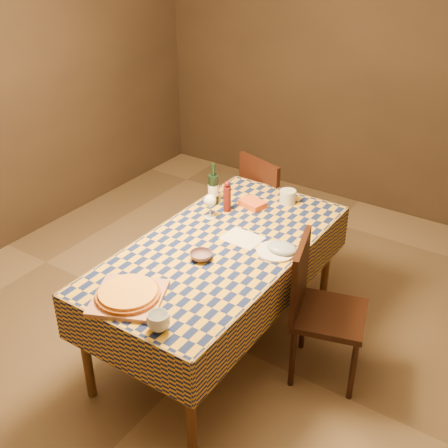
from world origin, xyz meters
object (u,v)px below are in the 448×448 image
object	(u,v)px
chair_right	(317,303)
cutting_board	(129,298)
dining_table	(220,256)
white_plate	(276,251)
wine_bottle	(213,189)
chair_far	(269,203)
pizza	(128,293)
bowl	(201,256)

from	to	relation	value
chair_right	cutting_board	bearing A→B (deg)	-131.31
dining_table	white_plate	world-z (taller)	white_plate
wine_bottle	white_plate	bearing A→B (deg)	-25.26
dining_table	wine_bottle	bearing A→B (deg)	128.30
dining_table	wine_bottle	world-z (taller)	wine_bottle
wine_bottle	chair_far	distance (m)	0.74
chair_far	chair_right	bearing A→B (deg)	-47.47
dining_table	wine_bottle	size ratio (longest dim) A/B	6.07
pizza	bowl	world-z (taller)	pizza
white_plate	chair_right	xyz separation A→B (m)	(0.30, -0.01, -0.25)
chair_far	chair_right	distance (m)	1.31
dining_table	pizza	distance (m)	0.73
pizza	wine_bottle	bearing A→B (deg)	102.20
cutting_board	pizza	distance (m)	0.03
white_plate	chair_right	distance (m)	0.40
pizza	chair_far	size ratio (longest dim) A/B	0.40
pizza	wine_bottle	size ratio (longest dim) A/B	1.22
chair_far	wine_bottle	bearing A→B (deg)	-98.37
bowl	cutting_board	bearing A→B (deg)	-99.83
white_plate	chair_far	xyz separation A→B (m)	(-0.59, 0.96, -0.25)
dining_table	cutting_board	bearing A→B (deg)	-97.92
cutting_board	wine_bottle	world-z (taller)	wine_bottle
pizza	white_plate	bearing A→B (deg)	63.10
cutting_board	pizza	world-z (taller)	pizza
chair_far	white_plate	bearing A→B (deg)	-58.52
dining_table	chair_right	bearing A→B (deg)	10.12
pizza	chair_right	distance (m)	1.14
dining_table	white_plate	bearing A→B (deg)	20.80
bowl	wine_bottle	world-z (taller)	wine_bottle
pizza	white_plate	xyz separation A→B (m)	(0.43, 0.84, -0.03)
dining_table	chair_right	xyz separation A→B (m)	(0.63, 0.11, -0.17)
white_plate	chair_right	bearing A→B (deg)	-2.26
dining_table	wine_bottle	xyz separation A→B (m)	(-0.35, 0.44, 0.19)
cutting_board	chair_far	size ratio (longest dim) A/B	0.39
pizza	chair_far	bearing A→B (deg)	95.01
wine_bottle	chair_far	size ratio (longest dim) A/B	0.33
dining_table	bowl	size ratio (longest dim) A/B	13.66
bowl	white_plate	xyz separation A→B (m)	(0.33, 0.31, -0.01)
wine_bottle	dining_table	bearing A→B (deg)	-51.70
pizza	white_plate	distance (m)	0.95
dining_table	bowl	bearing A→B (deg)	-92.26
wine_bottle	chair_right	xyz separation A→B (m)	(0.98, -0.33, -0.36)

